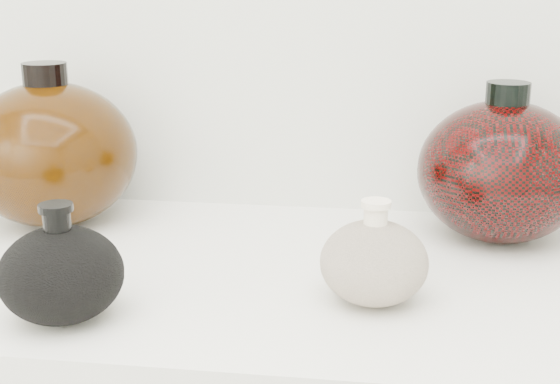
# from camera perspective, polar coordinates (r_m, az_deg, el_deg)

# --- Properties ---
(black_gourd_vase) EXTENTS (0.16, 0.16, 0.12)m
(black_gourd_vase) POSITION_cam_1_polar(r_m,az_deg,el_deg) (0.82, -15.71, -5.76)
(black_gourd_vase) COLOR black
(black_gourd_vase) RESTS_ON display_counter
(cream_gourd_vase) EXTENTS (0.15, 0.15, 0.11)m
(cream_gourd_vase) POSITION_cam_1_polar(r_m,az_deg,el_deg) (0.84, 6.89, -5.08)
(cream_gourd_vase) COLOR #C0AC99
(cream_gourd_vase) RESTS_ON display_counter
(left_round_pot) EXTENTS (0.30, 0.30, 0.22)m
(left_round_pot) POSITION_cam_1_polar(r_m,az_deg,el_deg) (1.12, -16.37, 2.74)
(left_round_pot) COLOR black
(left_round_pot) RESTS_ON display_counter
(right_round_pot) EXTENTS (0.23, 0.23, 0.21)m
(right_round_pot) POSITION_cam_1_polar(r_m,az_deg,el_deg) (1.05, 15.90, 1.51)
(right_round_pot) COLOR black
(right_round_pot) RESTS_ON display_counter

